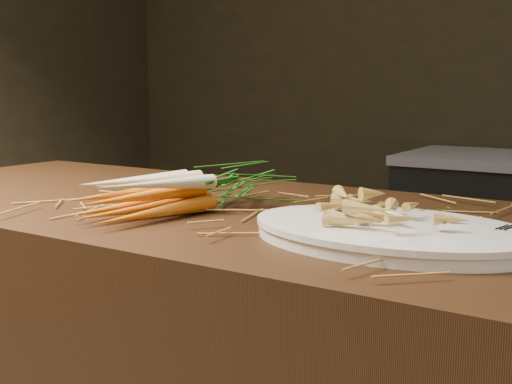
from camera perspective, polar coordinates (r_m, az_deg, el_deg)
straw_bedding at (r=1.06m, az=11.24°, el=-2.46°), size 1.40×0.60×0.02m
root_veg_bunch at (r=1.18m, az=-4.86°, el=0.50°), size 0.23×0.48×0.09m
serving_platter at (r=0.95m, az=11.84°, el=-3.76°), size 0.42×0.29×0.02m
roasted_veg_heap at (r=0.94m, az=11.91°, el=-1.76°), size 0.21×0.15×0.05m
serving_fork at (r=0.89m, az=20.38°, el=-4.14°), size 0.05×0.15×0.00m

